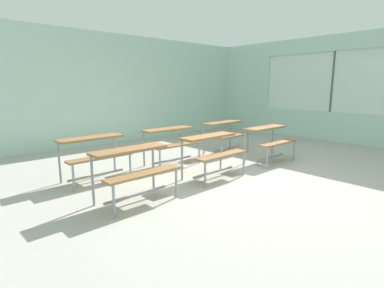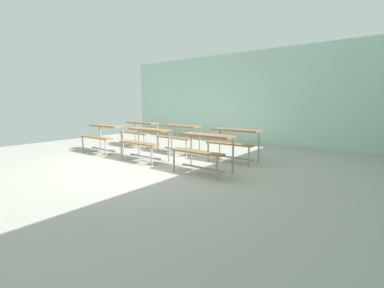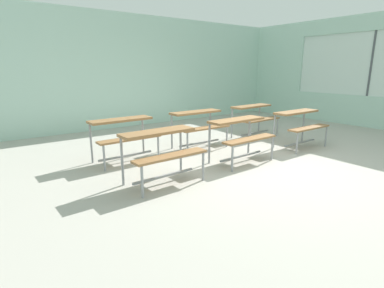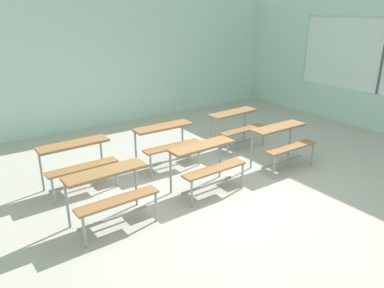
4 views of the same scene
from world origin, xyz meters
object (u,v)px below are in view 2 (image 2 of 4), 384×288
Objects in this scene: desk_bench_r1c1 at (179,132)px; desk_bench_r1c2 at (234,137)px; desk_bench_r0c1 at (145,137)px; desk_bench_r0c2 at (204,144)px; desk_bench_r1c0 at (140,128)px; desk_bench_r0c0 at (103,132)px.

desk_bench_r1c1 is 1.65m from desk_bench_r1c2.
desk_bench_r0c1 is at bearing -147.40° from desk_bench_r1c2.
desk_bench_r0c2 and desk_bench_r1c0 have the same top height.
desk_bench_r0c2 is at bearing -1.42° from desk_bench_r0c0.
desk_bench_r1c1 is 0.98× the size of desk_bench_r1c2.
desk_bench_r1c2 is (3.26, 1.23, 0.00)m from desk_bench_r0c0.
desk_bench_r0c0 is 1.61m from desk_bench_r0c1.
desk_bench_r0c2 is 0.98× the size of desk_bench_r1c2.
desk_bench_r0c0 is 1.00× the size of desk_bench_r1c0.
desk_bench_r1c0 is at bearing 176.46° from desk_bench_r1c2.
desk_bench_r1c2 is at bearing 0.29° from desk_bench_r1c1.
desk_bench_r0c1 is at bearing 0.07° from desk_bench_r0c0.
desk_bench_r0c1 is 2.02m from desk_bench_r1c0.
desk_bench_r1c2 is at bearing 91.25° from desk_bench_r0c2.
desk_bench_r1c0 is 1.01× the size of desk_bench_r1c1.
desk_bench_r0c0 and desk_bench_r1c2 have the same top height.
desk_bench_r0c2 is 1.21m from desk_bench_r1c2.
desk_bench_r0c0 and desk_bench_r1c0 have the same top height.
desk_bench_r0c0 and desk_bench_r0c1 have the same top height.
desk_bench_r1c0 is 1.62m from desk_bench_r1c1.
desk_bench_r1c0 is 3.27m from desk_bench_r1c2.
desk_bench_r0c0 is at bearing -91.05° from desk_bench_r1c0.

